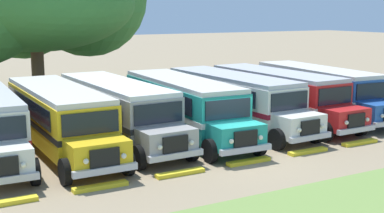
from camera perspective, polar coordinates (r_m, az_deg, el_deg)
ground_plane at (r=22.07m, az=5.21°, el=-5.79°), size 220.00×220.00×0.00m
parked_bus_slot_1 at (r=23.80m, az=-14.40°, el=-0.97°), size 2.77×10.85×2.82m
parked_bus_slot_2 at (r=25.08m, az=-8.23°, el=-0.16°), size 2.98×10.88×2.82m
parked_bus_slot_3 at (r=25.91m, az=-0.89°, el=0.28°), size 3.05×10.89×2.82m
parked_bus_slot_4 at (r=27.80m, az=4.69°, el=0.95°), size 3.06×10.89×2.82m
parked_bus_slot_5 at (r=29.63m, az=9.47°, el=1.43°), size 2.90×10.87×2.82m
parked_bus_slot_6 at (r=31.93m, az=13.85°, el=1.92°), size 3.32×10.93×2.82m
curb_wheelstop_0 at (r=18.01m, az=-19.80°, el=-9.93°), size 2.00×0.36×0.15m
curb_wheelstop_1 at (r=18.71m, az=-10.06°, el=-8.68°), size 2.00×0.36×0.15m
curb_wheelstop_2 at (r=19.91m, az=-1.30°, el=-7.34°), size 2.00×0.36×0.15m
curb_wheelstop_3 at (r=21.50m, az=6.26°, el=-6.04°), size 2.00×0.36×0.15m
curb_wheelstop_4 at (r=23.43m, az=12.65°, el=-4.85°), size 2.00×0.36×0.15m
curb_wheelstop_5 at (r=25.61m, az=18.00°, el=-3.81°), size 2.00×0.36×0.15m
broad_shade_tree at (r=37.81m, az=-17.03°, el=11.08°), size 16.96×14.15×11.64m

